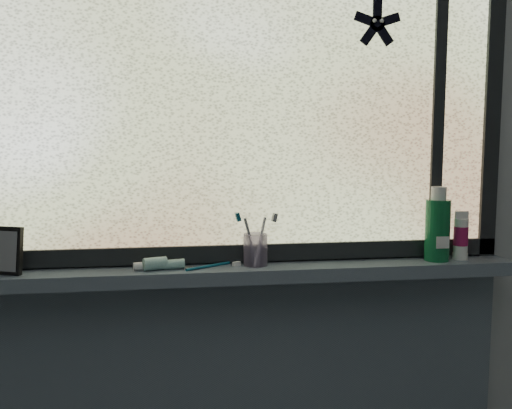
{
  "coord_description": "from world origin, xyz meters",
  "views": [
    {
      "loc": [
        -0.19,
        -0.37,
        1.39
      ],
      "look_at": [
        0.01,
        1.05,
        1.22
      ],
      "focal_mm": 40.0,
      "sensor_mm": 36.0,
      "label": 1
    }
  ],
  "objects_px": {
    "mouthwash_bottle": "(438,224)",
    "cream_tube": "(461,234)",
    "toothbrush_cup": "(255,250)",
    "vanity_mirror": "(5,250)"
  },
  "relations": [
    {
      "from": "toothbrush_cup",
      "to": "cream_tube",
      "type": "bearing_deg",
      "value": -0.63
    },
    {
      "from": "toothbrush_cup",
      "to": "mouthwash_bottle",
      "type": "bearing_deg",
      "value": -1.21
    },
    {
      "from": "mouthwash_bottle",
      "to": "cream_tube",
      "type": "distance_m",
      "value": 0.09
    },
    {
      "from": "toothbrush_cup",
      "to": "mouthwash_bottle",
      "type": "xyz_separation_m",
      "value": [
        0.55,
        -0.01,
        0.07
      ]
    },
    {
      "from": "toothbrush_cup",
      "to": "cream_tube",
      "type": "xyz_separation_m",
      "value": [
        0.63,
        -0.01,
        0.03
      ]
    },
    {
      "from": "mouthwash_bottle",
      "to": "cream_tube",
      "type": "xyz_separation_m",
      "value": [
        0.08,
        0.0,
        -0.03
      ]
    },
    {
      "from": "vanity_mirror",
      "to": "cream_tube",
      "type": "distance_m",
      "value": 1.32
    },
    {
      "from": "mouthwash_bottle",
      "to": "cream_tube",
      "type": "bearing_deg",
      "value": 3.43
    },
    {
      "from": "vanity_mirror",
      "to": "cream_tube",
      "type": "relative_size",
      "value": 1.23
    },
    {
      "from": "vanity_mirror",
      "to": "mouthwash_bottle",
      "type": "distance_m",
      "value": 1.24
    }
  ]
}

